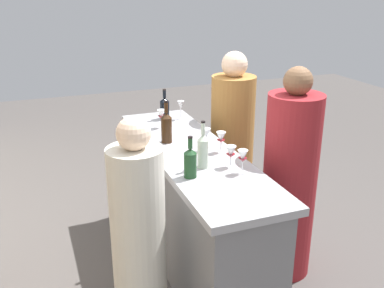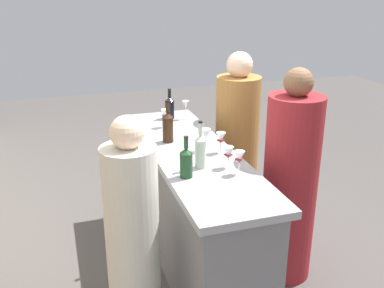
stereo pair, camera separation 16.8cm
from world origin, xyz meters
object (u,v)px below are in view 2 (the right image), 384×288
(wine_glass_near_center, at_px, (186,106))
(person_center_guest, at_px, (290,186))
(wine_bottle_center_amber_brown, at_px, (168,126))
(person_server_behind, at_px, (133,238))
(wine_bottle_second_right_near_black, at_px, (170,107))
(wine_glass_far_center, at_px, (206,135))
(wine_glass_far_left, at_px, (228,154))
(wine_bottle_leftmost_olive_green, at_px, (186,162))
(wine_bottle_second_left_clear_pale, at_px, (200,150))
(wine_glass_near_right, at_px, (239,158))
(person_left_guest, at_px, (237,146))
(wine_glass_far_right, at_px, (165,115))
(wine_glass_near_left, at_px, (221,139))

(wine_glass_near_center, distance_m, person_center_guest, 1.25)
(wine_bottle_center_amber_brown, bearing_deg, person_server_behind, 151.06)
(wine_bottle_second_right_near_black, height_order, wine_glass_far_center, wine_bottle_second_right_near_black)
(wine_bottle_center_amber_brown, height_order, wine_glass_far_left, wine_bottle_center_amber_brown)
(wine_bottle_leftmost_olive_green, distance_m, wine_bottle_second_left_clear_pale, 0.18)
(wine_glass_near_right, bearing_deg, wine_bottle_center_amber_brown, 21.34)
(wine_glass_far_center, bearing_deg, wine_bottle_leftmost_olive_green, 146.16)
(wine_bottle_second_left_clear_pale, distance_m, wine_glass_far_left, 0.19)
(person_left_guest, bearing_deg, person_server_behind, 52.42)
(person_center_guest, bearing_deg, wine_bottle_leftmost_olive_green, 29.02)
(wine_glass_near_center, relative_size, wine_glass_far_left, 1.13)
(wine_bottle_leftmost_olive_green, distance_m, wine_glass_far_left, 0.32)
(wine_bottle_second_left_clear_pale, height_order, wine_glass_far_left, wine_bottle_second_left_clear_pale)
(wine_glass_near_center, height_order, wine_glass_far_center, same)
(wine_bottle_center_amber_brown, height_order, wine_glass_far_right, wine_bottle_center_amber_brown)
(wine_glass_near_center, distance_m, wine_glass_far_right, 0.30)
(wine_glass_near_left, height_order, person_center_guest, person_center_guest)
(wine_glass_near_left, xyz_separation_m, wine_glass_far_left, (-0.27, 0.05, -0.01))
(wine_glass_near_left, bearing_deg, wine_bottle_leftmost_olive_green, 132.45)
(wine_glass_far_center, distance_m, person_center_guest, 0.72)
(wine_bottle_leftmost_olive_green, xyz_separation_m, wine_glass_near_left, (0.33, -0.36, 0.00))
(wine_bottle_leftmost_olive_green, bearing_deg, wine_glass_far_center, -33.84)
(wine_glass_near_center, bearing_deg, wine_bottle_leftmost_olive_green, 163.34)
(wine_bottle_leftmost_olive_green, relative_size, person_center_guest, 0.17)
(wine_glass_near_center, bearing_deg, wine_glass_far_left, 177.47)
(wine_bottle_center_amber_brown, xyz_separation_m, wine_glass_far_right, (0.37, -0.07, -0.02))
(wine_bottle_leftmost_olive_green, height_order, person_left_guest, person_left_guest)
(wine_bottle_leftmost_olive_green, height_order, wine_glass_far_right, wine_bottle_leftmost_olive_green)
(wine_glass_near_center, relative_size, wine_glass_near_right, 1.06)
(wine_glass_far_right, relative_size, person_server_behind, 0.11)
(wine_glass_near_right, xyz_separation_m, wine_glass_far_left, (0.12, 0.03, -0.01))
(wine_glass_far_left, bearing_deg, wine_glass_far_right, 10.81)
(wine_bottle_leftmost_olive_green, xyz_separation_m, wine_glass_far_center, (0.41, -0.27, 0.02))
(wine_bottle_leftmost_olive_green, distance_m, wine_glass_near_center, 1.26)
(wine_bottle_second_left_clear_pale, xyz_separation_m, wine_bottle_center_amber_brown, (0.55, 0.08, 0.00))
(wine_bottle_second_right_near_black, bearing_deg, person_center_guest, -152.76)
(wine_glass_far_right, bearing_deg, wine_bottle_second_left_clear_pale, -179.57)
(wine_bottle_leftmost_olive_green, xyz_separation_m, wine_bottle_center_amber_brown, (0.67, -0.06, 0.02))
(wine_bottle_leftmost_olive_green, height_order, wine_bottle_second_left_clear_pale, wine_bottle_second_left_clear_pale)
(wine_glass_near_right, bearing_deg, person_left_guest, -22.75)
(wine_bottle_second_right_near_black, distance_m, wine_glass_far_right, 0.26)
(wine_bottle_center_amber_brown, bearing_deg, wine_bottle_second_left_clear_pale, -172.06)
(wine_bottle_second_right_near_black, relative_size, wine_glass_far_left, 1.84)
(person_left_guest, xyz_separation_m, person_center_guest, (-0.94, -0.02, 0.01))
(wine_bottle_leftmost_olive_green, height_order, wine_glass_near_center, wine_bottle_leftmost_olive_green)
(wine_glass_near_left, height_order, wine_glass_far_left, wine_glass_near_left)
(wine_glass_near_right, bearing_deg, person_center_guest, -71.06)
(wine_bottle_leftmost_olive_green, relative_size, wine_bottle_second_left_clear_pale, 0.84)
(person_server_behind, bearing_deg, wine_glass_near_center, 58.03)
(wine_glass_near_left, distance_m, person_server_behind, 0.97)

